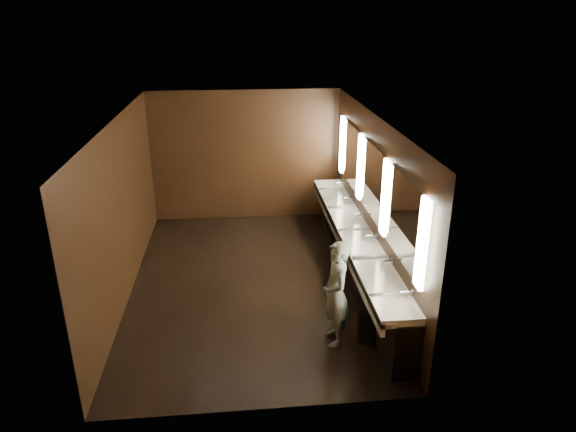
% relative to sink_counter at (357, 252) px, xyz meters
% --- Properties ---
extents(floor, '(6.00, 6.00, 0.00)m').
position_rel_sink_counter_xyz_m(floor, '(-1.79, -0.00, -0.50)').
color(floor, black).
rests_on(floor, ground).
extents(ceiling, '(4.00, 6.00, 0.02)m').
position_rel_sink_counter_xyz_m(ceiling, '(-1.79, -0.00, 2.30)').
color(ceiling, '#2D2D2B').
rests_on(ceiling, wall_back).
extents(wall_back, '(4.00, 0.02, 2.80)m').
position_rel_sink_counter_xyz_m(wall_back, '(-1.79, 3.00, 0.90)').
color(wall_back, black).
rests_on(wall_back, floor).
extents(wall_front, '(4.00, 0.02, 2.80)m').
position_rel_sink_counter_xyz_m(wall_front, '(-1.79, -3.00, 0.90)').
color(wall_front, black).
rests_on(wall_front, floor).
extents(wall_left, '(0.02, 6.00, 2.80)m').
position_rel_sink_counter_xyz_m(wall_left, '(-3.79, -0.00, 0.90)').
color(wall_left, black).
rests_on(wall_left, floor).
extents(wall_right, '(0.02, 6.00, 2.80)m').
position_rel_sink_counter_xyz_m(wall_right, '(0.21, -0.00, 0.90)').
color(wall_right, black).
rests_on(wall_right, floor).
extents(sink_counter, '(0.55, 5.40, 1.01)m').
position_rel_sink_counter_xyz_m(sink_counter, '(0.00, 0.00, 0.00)').
color(sink_counter, black).
rests_on(sink_counter, floor).
extents(mirror_band, '(0.06, 5.03, 1.15)m').
position_rel_sink_counter_xyz_m(mirror_band, '(0.19, -0.00, 1.25)').
color(mirror_band, white).
rests_on(mirror_band, wall_right).
extents(person, '(0.40, 0.57, 1.52)m').
position_rel_sink_counter_xyz_m(person, '(-0.71, -1.78, 0.26)').
color(person, '#9ADEE6').
rests_on(person, floor).
extents(trash_bin, '(0.39, 0.39, 0.52)m').
position_rel_sink_counter_xyz_m(trash_bin, '(-0.22, -1.78, -0.24)').
color(trash_bin, black).
rests_on(trash_bin, floor).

